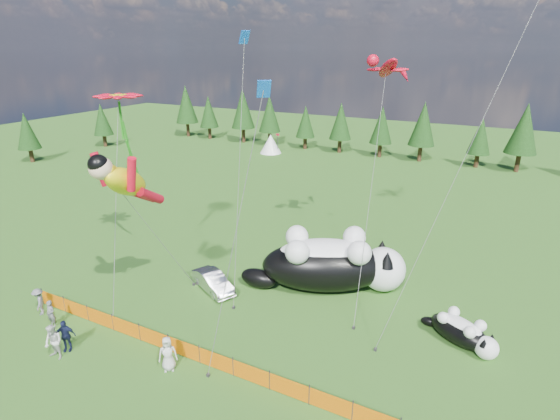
# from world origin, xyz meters

# --- Properties ---
(ground) EXTENTS (160.00, 160.00, 0.00)m
(ground) POSITION_xyz_m (0.00, 0.00, 0.00)
(ground) COLOR #0C3409
(ground) RESTS_ON ground
(safety_fence) EXTENTS (22.06, 0.06, 1.10)m
(safety_fence) POSITION_xyz_m (0.00, -3.00, 0.50)
(safety_fence) COLOR #262626
(safety_fence) RESTS_ON ground
(tree_line) EXTENTS (90.00, 4.00, 8.00)m
(tree_line) POSITION_xyz_m (0.00, 45.00, 4.00)
(tree_line) COLOR black
(tree_line) RESTS_ON ground
(festival_tents) EXTENTS (50.00, 3.20, 2.80)m
(festival_tents) POSITION_xyz_m (11.00, 40.00, 1.40)
(festival_tents) COLOR white
(festival_tents) RESTS_ON ground
(cat_large) EXTENTS (10.25, 6.93, 3.94)m
(cat_large) POSITION_xyz_m (4.26, 6.95, 1.87)
(cat_large) COLOR black
(cat_large) RESTS_ON ground
(cat_small) EXTENTS (4.19, 2.96, 1.63)m
(cat_small) POSITION_xyz_m (12.60, 4.65, 0.77)
(cat_small) COLOR black
(cat_small) RESTS_ON ground
(car) EXTENTS (3.94, 2.83, 1.24)m
(car) POSITION_xyz_m (-2.55, 3.19, 0.62)
(car) COLOR #B2B2B7
(car) RESTS_ON ground
(spectator_a) EXTENTS (0.60, 0.40, 1.64)m
(spectator_a) POSITION_xyz_m (-8.42, -4.29, 0.82)
(spectator_a) COLOR slate
(spectator_a) RESTS_ON ground
(spectator_b) EXTENTS (0.95, 0.57, 1.95)m
(spectator_b) POSITION_xyz_m (-5.80, -6.06, 0.97)
(spectator_b) COLOR beige
(spectator_b) RESTS_ON ground
(spectator_c) EXTENTS (1.18, 1.03, 1.80)m
(spectator_c) POSITION_xyz_m (-5.85, -5.35, 0.90)
(spectator_c) COLOR #151B3B
(spectator_c) RESTS_ON ground
(spectator_d) EXTENTS (1.18, 1.15, 1.69)m
(spectator_d) POSITION_xyz_m (-10.14, -3.80, 0.84)
(spectator_d) COLOR slate
(spectator_d) RESTS_ON ground
(spectator_e) EXTENTS (1.08, 1.03, 1.86)m
(spectator_e) POSITION_xyz_m (-0.09, -4.06, 0.93)
(spectator_e) COLOR beige
(spectator_e) RESTS_ON ground
(superhero_kite) EXTENTS (5.59, 7.31, 10.95)m
(superhero_kite) POSITION_xyz_m (-4.47, -1.26, 8.36)
(superhero_kite) COLOR yellow
(superhero_kite) RESTS_ON ground
(gecko_kite) EXTENTS (4.67, 13.63, 17.30)m
(gecko_kite) POSITION_xyz_m (5.16, 13.91, 13.67)
(gecko_kite) COLOR red
(gecko_kite) RESTS_ON ground
(flower_kite) EXTENTS (5.71, 7.97, 13.97)m
(flower_kite) POSITION_xyz_m (-9.39, 3.55, 11.93)
(flower_kite) COLOR red
(flower_kite) RESTS_ON ground
(diamond_kite_a) EXTENTS (1.89, 5.23, 16.60)m
(diamond_kite_a) POSITION_xyz_m (-1.61, 6.32, 14.94)
(diamond_kite_a) COLOR blue
(diamond_kite_a) RESTS_ON ground
(diamond_kite_c) EXTENTS (3.21, 1.50, 14.26)m
(diamond_kite_c) POSITION_xyz_m (4.48, -2.60, 12.81)
(diamond_kite_c) COLOR blue
(diamond_kite_c) RESTS_ON ground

